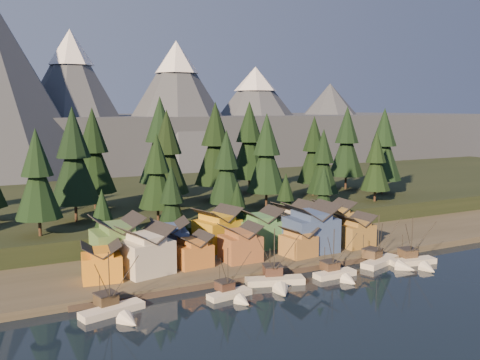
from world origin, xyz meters
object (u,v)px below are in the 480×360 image
boat_0 (115,304)px  boat_4 (338,268)px  boat_5 (386,256)px  house_back_0 (117,240)px  boat_6 (416,256)px  house_back_1 (169,238)px  house_front_1 (146,249)px  house_front_0 (102,261)px  boat_2 (232,288)px  boat_3 (277,275)px

boat_0 → boat_4: bearing=-14.9°
boat_5 → house_back_0: house_back_0 is taller
boat_6 → house_back_1: (-47.76, 24.77, 3.96)m
house_front_1 → house_back_0: bearing=105.7°
boat_6 → house_front_0: bearing=174.5°
boat_5 → house_back_0: (-53.20, 21.50, 4.87)m
boat_2 → boat_6: bearing=-8.3°
boat_2 → house_back_1: size_ratio=1.08×
boat_3 → house_front_1: size_ratio=1.16×
boat_0 → house_back_0: size_ratio=1.15×
house_back_1 → boat_4: bearing=-28.6°
boat_3 → house_front_0: (-30.07, 14.62, 3.14)m
boat_3 → boat_5: size_ratio=1.02×
boat_5 → boat_6: boat_5 is taller
house_front_0 → boat_6: bearing=-6.0°
boat_2 → boat_4: size_ratio=0.92×
boat_2 → house_back_1: (-3.06, 24.50, 4.16)m
boat_4 → house_front_0: bearing=159.0°
boat_4 → boat_6: size_ratio=0.93×
boat_0 → house_back_1: 29.19m
house_front_1 → boat_0: bearing=-135.5°
boat_4 → house_front_0: 46.65m
boat_3 → house_front_0: bearing=171.8°
boat_0 → house_front_0: bearing=71.4°
boat_2 → house_front_0: 25.92m
house_front_1 → house_back_1: (7.58, 7.37, -0.41)m
boat_5 → house_back_1: size_ratio=1.33×
boat_0 → boat_2: (20.77, -1.64, -0.16)m
boat_3 → house_front_0: boat_3 is taller
boat_4 → boat_5: (14.60, 2.11, 0.12)m
boat_3 → boat_0: bearing=-161.3°
house_front_1 → house_back_1: bearing=31.8°
boat_0 → boat_3: boat_3 is taller
boat_2 → boat_5: boat_5 is taller
boat_0 → boat_5: size_ratio=0.99×
boat_2 → house_back_1: house_back_1 is taller
boat_6 → house_back_0: 64.19m
boat_6 → house_front_1: house_front_1 is taller
boat_2 → house_back_1: 25.04m
boat_0 → house_back_0: 23.98m
boat_2 → boat_5: size_ratio=0.81×
boat_4 → house_front_0: boat_4 is taller
boat_0 → house_back_1: size_ratio=1.31×
boat_0 → boat_4: 44.96m
boat_0 → house_back_0: (6.35, 22.58, 5.00)m
house_front_0 → house_back_0: 9.15m
boat_4 → boat_6: (20.52, -0.88, 0.03)m
house_front_0 → house_back_0: (5.03, 7.43, 1.77)m
boat_0 → boat_5: 59.56m
boat_4 → boat_2: bearing=-179.2°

